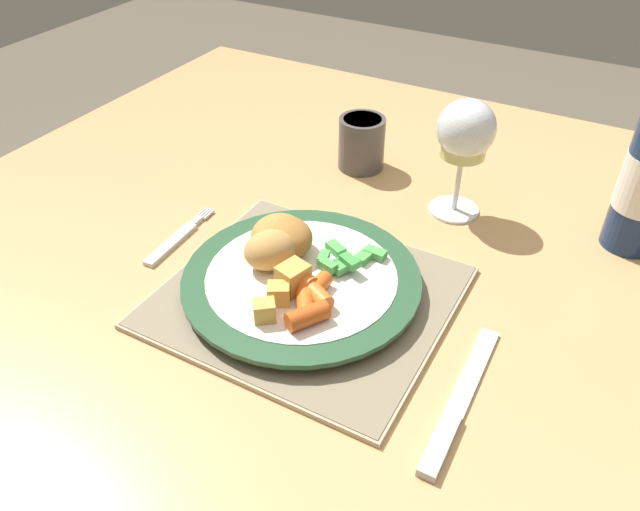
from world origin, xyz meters
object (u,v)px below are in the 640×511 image
Objects in this scene: table_knife at (456,409)px; drinking_cup at (362,142)px; dinner_plate at (302,281)px; fork at (176,240)px; dining_table at (379,316)px; wine_glass at (465,135)px.

table_knife is 0.45m from drinking_cup.
dinner_plate is 3.43× the size of drinking_cup.
drinking_cup is (-0.07, 0.29, 0.02)m from dinner_plate.
dinner_plate reaches higher than fork.
dinner_plate is at bearing -2.59° from fork.
dining_table is at bearing 131.46° from table_knife.
wine_glass is at bearing -16.37° from drinking_cup.
dinner_plate is 0.30m from drinking_cup.
dining_table is 0.24m from table_knife.
drinking_cup is at bearing 103.26° from dinner_plate.
drinking_cup is at bearing 163.63° from wine_glass.
fork is 0.40m from table_knife.
dining_table is 7.85× the size of wine_glass.
dinner_plate is at bearing -76.74° from drinking_cup.
table_knife is at bearing -53.03° from drinking_cup.
drinking_cup is at bearing 126.97° from table_knife.
dinner_plate is 0.22m from table_knife.
wine_glass reaches higher than fork.
fork is at bearing -112.84° from drinking_cup.
drinking_cup is at bearing 67.16° from fork.
fork is 0.31m from drinking_cup.
dining_table is 4.67× the size of dinner_plate.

